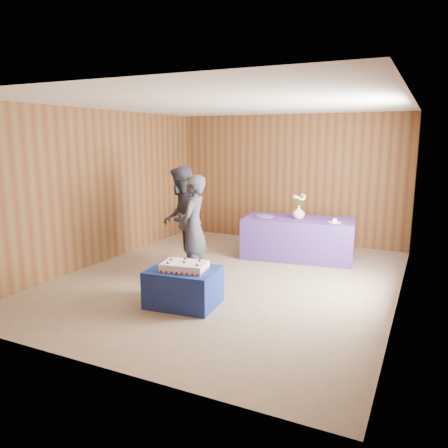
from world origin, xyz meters
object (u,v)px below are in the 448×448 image
Objects in this scene: serving_table at (298,238)px; sheet_cake at (185,266)px; cake_table at (184,287)px; guest_left at (193,228)px; guest_right at (181,219)px; vase at (299,212)px.

serving_table reaches higher than sheet_cake.
guest_left is (-0.42, 1.02, 0.58)m from cake_table.
serving_table is 1.21× the size of guest_left.
guest_right reaches higher than serving_table.
serving_table is 8.47× the size of vase.
sheet_cake reaches higher than cake_table.
sheet_cake is 0.37× the size of guest_right.
vase is 2.19m from guest_right.
guest_left is at bearing 104.30° from sheet_cake.
cake_table is 0.45× the size of serving_table.
guest_right is (-1.59, -1.51, 0.01)m from vase.
serving_table is 3.05× the size of sheet_cake.
guest_left reaches higher than sheet_cake.
vase is at bearing 138.70° from guest_left.
guest_right is at bearing -141.88° from guest_left.
cake_table is 3.08m from vase.
cake_table is at bearing 8.96° from guest_right.
sheet_cake is (0.04, -0.03, 0.30)m from cake_table.
sheet_cake is 0.40× the size of guest_left.
serving_table is (0.72, 2.93, 0.12)m from cake_table.
vase is at bearing 110.75° from guest_right.
guest_right is (-1.60, -1.51, 0.50)m from serving_table.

